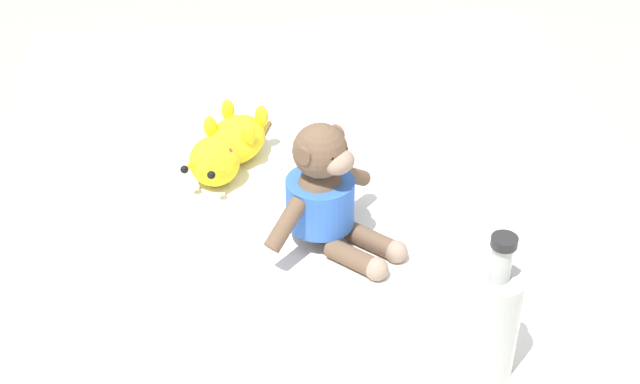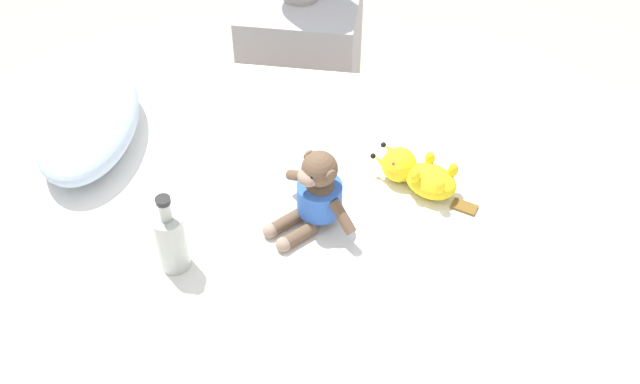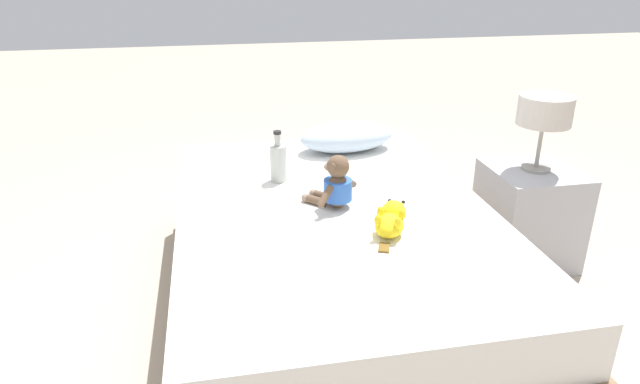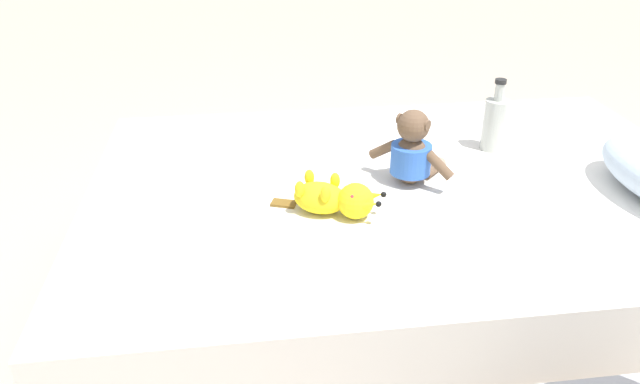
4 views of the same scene
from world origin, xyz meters
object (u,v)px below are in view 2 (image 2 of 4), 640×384
at_px(pillow, 88,122).
at_px(nightstand, 302,53).
at_px(bed, 319,277).
at_px(glass_bottle, 171,240).
at_px(plush_monkey, 317,195).
at_px(plush_yellow_creature, 417,174).

bearing_deg(pillow, nightstand, -30.74).
bearing_deg(pillow, bed, -107.56).
distance_m(pillow, glass_bottle, 0.56).
relative_size(plush_monkey, nightstand, 0.51).
height_order(pillow, plush_yellow_creature, pillow).
distance_m(plush_monkey, plush_yellow_creature, 0.31).
distance_m(bed, nightstand, 1.09).
xyz_separation_m(pillow, plush_monkey, (-0.22, -0.71, 0.02)).
bearing_deg(pillow, plush_monkey, -107.26).
xyz_separation_m(pillow, glass_bottle, (-0.42, -0.37, 0.02)).
distance_m(bed, plush_yellow_creature, 0.43).
bearing_deg(plush_monkey, plush_yellow_creature, -57.82).
distance_m(plush_monkey, glass_bottle, 0.40).
bearing_deg(nightstand, pillow, 149.26).
bearing_deg(plush_yellow_creature, nightstand, 27.49).
distance_m(pillow, nightstand, 1.03).
xyz_separation_m(plush_yellow_creature, nightstand, (0.90, 0.47, -0.29)).
distance_m(plush_yellow_creature, glass_bottle, 0.71).
distance_m(bed, plush_monkey, 0.35).
height_order(bed, nightstand, nightstand).
height_order(pillow, nightstand, pillow).
xyz_separation_m(plush_monkey, glass_bottle, (-0.20, 0.34, -0.00)).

